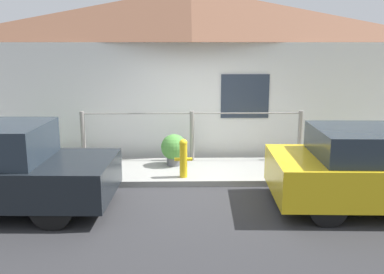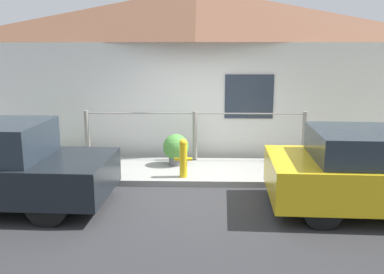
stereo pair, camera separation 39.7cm
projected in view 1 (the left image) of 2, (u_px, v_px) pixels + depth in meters
The scene contains 9 objects.
ground_plane at pixel (194, 187), 8.05m from camera, with size 60.00×60.00×0.00m, color #2D2D30.
sidewalk at pixel (193, 171), 8.87m from camera, with size 24.00×1.71×0.11m.
house at pixel (191, 23), 10.38m from camera, with size 10.16×2.23×3.98m.
fence at pixel (192, 133), 9.43m from camera, with size 4.90×0.10×1.10m.
car_right at pixel (383, 169), 6.92m from camera, with size 3.69×1.92×1.31m.
fire_hydrant at pixel (183, 157), 8.21m from camera, with size 0.34×0.15×0.75m.
potted_plant_near_hydrant at pixel (174, 148), 9.04m from camera, with size 0.55×0.55×0.67m.
potted_plant_by_fence at pixel (37, 148), 9.01m from camera, with size 0.56×0.56×0.69m.
potted_plant_corner at pixel (354, 148), 9.02m from camera, with size 0.51×0.51×0.66m.
Camera 1 is at (-0.18, -7.67, 2.61)m, focal length 40.00 mm.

